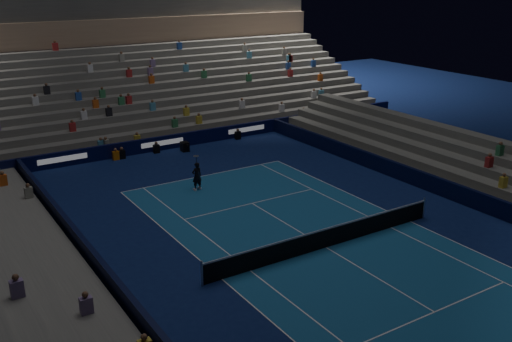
{
  "coord_description": "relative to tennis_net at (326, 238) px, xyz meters",
  "views": [
    {
      "loc": [
        -15.74,
        -18.73,
        12.01
      ],
      "look_at": [
        0.0,
        6.0,
        2.0
      ],
      "focal_mm": 40.92,
      "sensor_mm": 36.0,
      "label": 1
    }
  ],
  "objects": [
    {
      "name": "ground",
      "position": [
        0.0,
        0.0,
        -0.5
      ],
      "size": [
        90.0,
        90.0,
        0.0
      ],
      "primitive_type": "plane",
      "color": "#0C1A4C",
      "rests_on": "ground"
    },
    {
      "name": "court_surface",
      "position": [
        0.0,
        0.0,
        -0.5
      ],
      "size": [
        10.97,
        23.77,
        0.01
      ],
      "primitive_type": "cube",
      "color": "#195389",
      "rests_on": "ground"
    },
    {
      "name": "sponsor_barrier_far",
      "position": [
        0.0,
        18.5,
        -0.0
      ],
      "size": [
        44.0,
        0.25,
        1.0
      ],
      "primitive_type": "cube",
      "color": "#080B32",
      "rests_on": "ground"
    },
    {
      "name": "sponsor_barrier_east",
      "position": [
        9.7,
        0.0,
        -0.0
      ],
      "size": [
        0.25,
        37.0,
        1.0
      ],
      "primitive_type": "cube",
      "color": "black",
      "rests_on": "ground"
    },
    {
      "name": "sponsor_barrier_west",
      "position": [
        -9.7,
        0.0,
        -0.0
      ],
      "size": [
        0.25,
        37.0,
        1.0
      ],
      "primitive_type": "cube",
      "color": "black",
      "rests_on": "ground"
    },
    {
      "name": "grandstand_main",
      "position": [
        0.0,
        27.9,
        2.87
      ],
      "size": [
        44.0,
        15.2,
        11.2
      ],
      "color": "#61605C",
      "rests_on": "ground"
    },
    {
      "name": "grandstand_east",
      "position": [
        13.17,
        0.0,
        0.41
      ],
      "size": [
        5.0,
        37.0,
        2.5
      ],
      "color": "#60605B",
      "rests_on": "ground"
    },
    {
      "name": "grandstand_west",
      "position": [
        -13.17,
        0.0,
        0.41
      ],
      "size": [
        5.0,
        37.0,
        2.5
      ],
      "color": "slate",
      "rests_on": "ground"
    },
    {
      "name": "tennis_net",
      "position": [
        0.0,
        0.0,
        0.0
      ],
      "size": [
        12.9,
        0.1,
        1.1
      ],
      "color": "#B2B2B7",
      "rests_on": "ground"
    },
    {
      "name": "tennis_player",
      "position": [
        -1.55,
        9.94,
        0.33
      ],
      "size": [
        0.63,
        0.42,
        1.67
      ],
      "primitive_type": "imported",
      "rotation": [
        0.0,
        0.0,
        3.18
      ],
      "color": "black",
      "rests_on": "ground"
    },
    {
      "name": "broadcast_camera",
      "position": [
        1.24,
        17.33,
        -0.16
      ],
      "size": [
        0.53,
        0.98,
        0.67
      ],
      "color": "black",
      "rests_on": "ground"
    }
  ]
}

